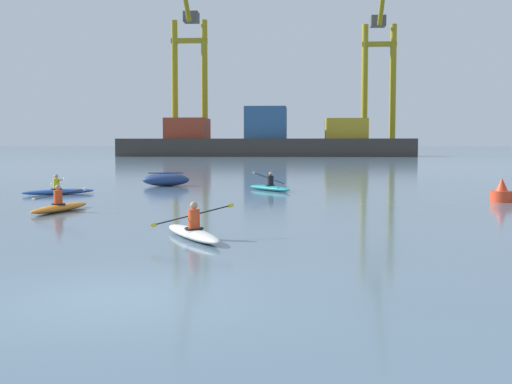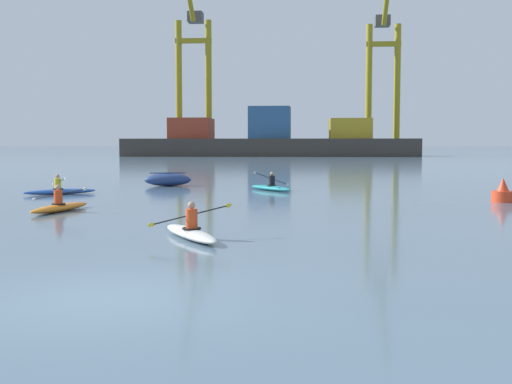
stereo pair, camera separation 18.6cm
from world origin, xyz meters
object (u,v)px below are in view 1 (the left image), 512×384
at_px(channel_buoy, 502,193).
at_px(kayak_orange, 60,207).
at_px(container_barge, 266,141).
at_px(capsized_dinghy, 166,180).
at_px(kayak_teal, 270,187).
at_px(gantry_crane_west, 189,62).
at_px(kayak_blue, 58,191).
at_px(kayak_white, 193,232).
at_px(gantry_crane_west_mid, 379,63).

relative_size(channel_buoy, kayak_orange, 0.29).
relative_size(container_barge, kayak_orange, 14.83).
bearing_deg(capsized_dinghy, kayak_teal, -26.89).
relative_size(container_barge, kayak_teal, 16.77).
height_order(gantry_crane_west, kayak_orange, gantry_crane_west).
xyz_separation_m(gantry_crane_west, kayak_orange, (12.82, -101.01, -17.40)).
bearing_deg(kayak_orange, container_barge, 88.71).
xyz_separation_m(capsized_dinghy, kayak_blue, (-3.80, -6.23, -0.18)).
xyz_separation_m(container_barge, kayak_white, (3.68, -99.98, -2.45)).
bearing_deg(gantry_crane_west, kayak_teal, -77.70).
bearing_deg(kayak_blue, channel_buoy, -6.99).
xyz_separation_m(gantry_crane_west, gantry_crane_west_mid, (35.78, 2.24, -0.27)).
relative_size(gantry_crane_west, kayak_blue, 11.96).
height_order(kayak_orange, kayak_blue, same).
bearing_deg(container_barge, gantry_crane_west_mid, 24.35).
xyz_separation_m(gantry_crane_west_mid, kayak_orange, (-22.96, -103.25, -17.13)).
height_order(kayak_blue, kayak_teal, kayak_teal).
height_order(capsized_dinghy, kayak_teal, kayak_teal).
xyz_separation_m(gantry_crane_west_mid, kayak_blue, (-25.80, -95.92, -17.13)).
height_order(gantry_crane_west_mid, kayak_blue, gantry_crane_west_mid).
bearing_deg(container_barge, gantry_crane_west, 154.25).
height_order(gantry_crane_west_mid, channel_buoy, gantry_crane_west_mid).
xyz_separation_m(capsized_dinghy, kayak_orange, (-0.97, -13.56, -0.18)).
height_order(capsized_dinghy, kayak_blue, kayak_blue).
relative_size(capsized_dinghy, kayak_orange, 0.80).
bearing_deg(kayak_orange, kayak_white, -46.80).
xyz_separation_m(gantry_crane_west_mid, channel_buoy, (-6.22, -98.32, -16.94)).
bearing_deg(kayak_blue, container_barge, 86.73).
bearing_deg(gantry_crane_west, capsized_dinghy, -81.04).
distance_m(kayak_blue, kayak_white, 16.02).
distance_m(kayak_teal, kayak_white, 16.75).
distance_m(channel_buoy, kayak_blue, 19.72).
height_order(gantry_crane_west, gantry_crane_west_mid, gantry_crane_west_mid).
height_order(gantry_crane_west_mid, kayak_white, gantry_crane_west_mid).
height_order(capsized_dinghy, kayak_white, kayak_white).
xyz_separation_m(kayak_blue, kayak_teal, (9.75, 3.22, 0.00)).
bearing_deg(kayak_white, container_barge, 92.11).
xyz_separation_m(kayak_teal, kayak_white, (-1.12, -16.71, -0.00)).
distance_m(kayak_orange, kayak_teal, 12.61).
xyz_separation_m(kayak_orange, kayak_teal, (6.91, 10.55, 0.00)).
height_order(capsized_dinghy, channel_buoy, channel_buoy).
distance_m(kayak_orange, kayak_blue, 7.86).
distance_m(gantry_crane_west, kayak_teal, 94.21).
bearing_deg(kayak_teal, gantry_crane_west, 102.30).
xyz_separation_m(container_barge, capsized_dinghy, (-1.14, -80.25, -2.27)).
height_order(kayak_blue, kayak_white, same).
distance_m(capsized_dinghy, kayak_teal, 6.67).
relative_size(container_barge, gantry_crane_west, 1.38).
bearing_deg(gantry_crane_west_mid, kayak_orange, -102.54).
bearing_deg(container_barge, kayak_white, -87.89).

